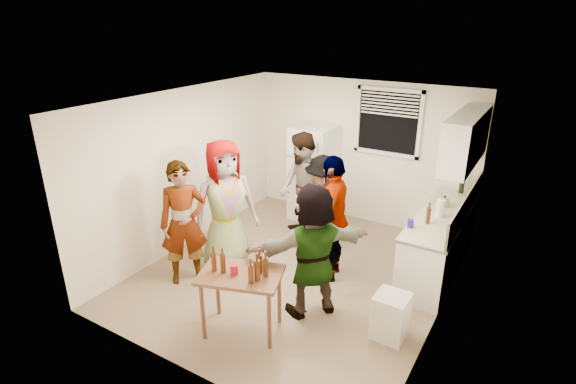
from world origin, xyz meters
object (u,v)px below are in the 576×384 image
Objects in this scene: refrigerator at (313,173)px; serving_table at (243,330)px; beer_bottle_table at (257,280)px; guest_black at (331,275)px; guest_orange at (312,310)px; guest_back_left at (302,239)px; blue_cup at (410,227)px; trash_bin at (390,318)px; red_cup at (234,274)px; wine_bottle at (461,193)px; guest_grey at (229,265)px; beer_bottle_counter at (427,223)px; guest_stripe at (189,279)px; kettle at (444,206)px; guest_back_right at (322,255)px.

serving_table is (0.84, -3.30, -0.85)m from refrigerator.
beer_bottle_table is 1.84m from guest_black.
guest_orange is at bearing -61.91° from refrigerator.
beer_bottle_table is (1.09, -3.32, -0.07)m from refrigerator.
guest_black is (0.91, -0.76, 0.00)m from guest_back_left.
trash_bin is at bearing -81.25° from blue_cup.
red_cup is 0.06× the size of guest_back_left.
wine_bottle is at bearing -161.96° from guest_orange.
guest_back_left is at bearing -141.50° from guest_black.
guest_back_left reaches higher than guest_grey.
wine_bottle is 0.18× the size of guest_orange.
trash_bin is at bearing -89.58° from beer_bottle_counter.
refrigerator reaches higher than serving_table.
wine_bottle reaches higher than guest_black.
blue_cup is 1.37m from guest_black.
guest_grey is 1.11× the size of guest_stripe.
serving_table is at bearing -125.26° from beer_bottle_counter.
refrigerator is 5.45× the size of wine_bottle.
serving_table is at bearing 6.30° from guest_orange.
wine_bottle is (0.10, 0.68, 0.00)m from kettle.
wine_bottle is 0.19× the size of guest_back_right.
refrigerator reaches higher than guest_back_right.
guest_stripe is at bearing 161.78° from beer_bottle_table.
guest_back_left is (-2.21, -1.12, -0.90)m from wine_bottle.
guest_back_left is 1.06× the size of guest_orange.
kettle is 1.93m from guest_black.
guest_grey is 1.42m from guest_back_left.
red_cup reaches higher than serving_table.
refrigerator is 2.51m from wine_bottle.
kettle is at bearing 60.84° from red_cup.
refrigerator reaches higher than wine_bottle.
guest_back_left is 1.01× the size of guest_black.
trash_bin reaches higher than guest_back_right.
wine_bottle reaches higher than guest_back_right.
beer_bottle_counter is at bearing 90.42° from trash_bin.
guest_back_right is at bearing -152.79° from guest_black.
trash_bin is (-0.04, -2.04, -0.65)m from kettle.
trash_bin is at bearing -10.77° from guest_back_right.
beer_bottle_table reaches higher than guest_black.
beer_bottle_counter is 2.69m from red_cup.
guest_back_right is (-1.68, -1.43, -0.90)m from wine_bottle.
beer_bottle_table is 0.15× the size of guest_orange.
blue_cup reaches higher than trash_bin.
guest_grey is (-2.42, -0.82, -0.90)m from blue_cup.
serving_table is 1.52m from guest_grey.
guest_grey is (-1.07, 1.08, 0.00)m from serving_table.
beer_bottle_counter reaches higher than guest_black.
refrigerator is at bearing 145.15° from guest_back_left.
red_cup is 2.62m from guest_back_left.
guest_grey is at bearing -138.16° from wine_bottle.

